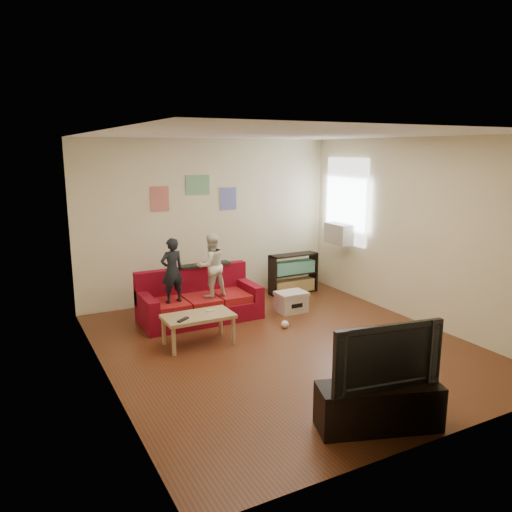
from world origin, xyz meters
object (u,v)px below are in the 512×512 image
child_a (172,270)px  bookshelf (293,276)px  tv_stand (379,406)px  sofa (199,302)px  coffee_table (198,319)px  file_box (291,302)px  child_b (211,265)px  television (382,353)px

child_a → bookshelf: child_a is taller
tv_stand → child_a: bearing=122.1°
child_a → tv_stand: 3.60m
sofa → coffee_table: sofa is taller
file_box → coffee_table: bearing=-161.9°
bookshelf → tv_stand: (-1.66, -4.15, -0.10)m
child_b → tv_stand: bearing=87.9°
coffee_table → file_box: 1.89m
sofa → file_box: sofa is taller
file_box → television: 3.47m
bookshelf → tv_stand: bearing=-111.8°
coffee_table → file_box: coffee_table is taller
child_a → tv_stand: (0.80, -3.45, -0.63)m
file_box → television: (-1.07, -3.25, 0.57)m
coffee_table → sofa: bearing=68.5°
tv_stand → television: bearing=19.0°
child_b → file_box: bearing=165.3°
coffee_table → tv_stand: bearing=-74.7°
sofa → file_box: size_ratio=3.80×
child_a → file_box: 2.00m
tv_stand → child_b: bearing=112.3°
sofa → bookshelf: size_ratio=2.01×
child_b → bookshelf: 2.06m
child_b → bookshelf: child_b is taller
sofa → tv_stand: bearing=-84.4°
sofa → television: bearing=-84.4°
sofa → bookshelf: bearing=14.9°
child_b → television: (0.20, -3.45, -0.12)m
child_a → child_b: (0.60, 0.00, 0.01)m
coffee_table → tv_stand: tv_stand is taller
child_b → file_box: (1.27, -0.21, -0.68)m
child_a → file_box: size_ratio=1.99×
sofa → child_a: size_ratio=1.91×
sofa → coffee_table: bearing=-111.5°
child_a → child_b: size_ratio=0.98×
bookshelf → file_box: 1.09m
child_b → bookshelf: (1.86, 0.69, -0.53)m
sofa → television: (0.35, -3.62, 0.47)m
tv_stand → sofa: bearing=114.5°
bookshelf → file_box: (-0.59, -0.90, -0.15)m
child_b → coffee_table: child_b is taller
child_a → coffee_table: size_ratio=1.03×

